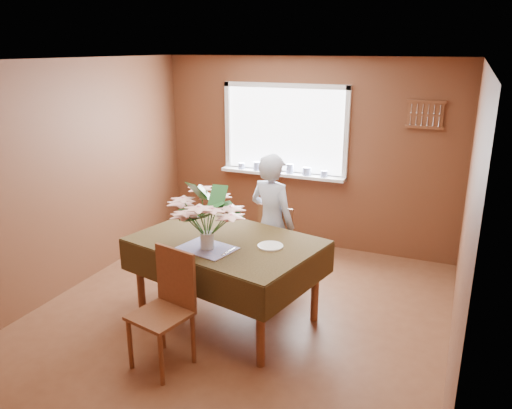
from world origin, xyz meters
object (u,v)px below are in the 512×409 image
at_px(chair_far, 280,241).
at_px(dining_table, 226,250).
at_px(chair_near, 167,304).
at_px(seated_woman, 272,223).
at_px(flower_bouquet, 206,212).

bearing_deg(chair_far, dining_table, 82.85).
height_order(dining_table, chair_near, chair_near).
height_order(chair_near, seated_woman, seated_woman).
bearing_deg(chair_near, seated_woman, 92.00).
distance_m(chair_near, seated_woman, 1.67).
bearing_deg(chair_near, dining_table, 93.82).
height_order(dining_table, chair_far, chair_far).
height_order(chair_near, flower_bouquet, flower_bouquet).
distance_m(chair_near, flower_bouquet, 0.87).
distance_m(chair_far, chair_near, 1.77).
bearing_deg(dining_table, chair_near, -86.21).
height_order(chair_far, flower_bouquet, flower_bouquet).
bearing_deg(flower_bouquet, dining_table, 78.28).
distance_m(chair_far, seated_woman, 0.28).
relative_size(seated_woman, flower_bouquet, 2.41).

